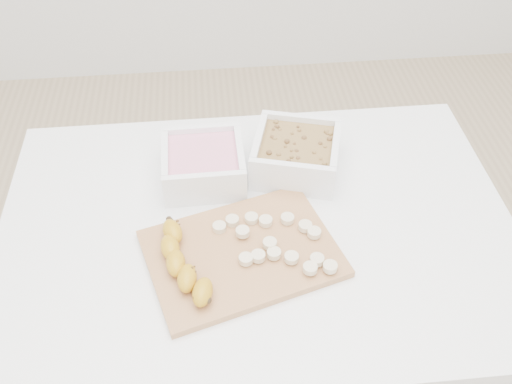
{
  "coord_description": "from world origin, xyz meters",
  "views": [
    {
      "loc": [
        -0.08,
        -0.74,
        1.57
      ],
      "look_at": [
        0.0,
        0.03,
        0.81
      ],
      "focal_mm": 40.0,
      "sensor_mm": 36.0,
      "label": 1
    }
  ],
  "objects": [
    {
      "name": "bowl_granola",
      "position": [
        0.1,
        0.16,
        0.79
      ],
      "size": [
        0.21,
        0.21,
        0.08
      ],
      "color": "white",
      "rests_on": "table"
    },
    {
      "name": "banana",
      "position": [
        -0.14,
        -0.11,
        0.78
      ],
      "size": [
        0.08,
        0.2,
        0.03
      ],
      "primitive_type": null,
      "rotation": [
        0.0,
        0.0,
        0.14
      ],
      "color": "#BB8515",
      "rests_on": "cutting_board"
    },
    {
      "name": "bowl_yogurt",
      "position": [
        -0.1,
        0.15,
        0.79
      ],
      "size": [
        0.17,
        0.17,
        0.08
      ],
      "color": "white",
      "rests_on": "table"
    },
    {
      "name": "banana_slices",
      "position": [
        0.03,
        -0.06,
        0.77
      ],
      "size": [
        0.21,
        0.16,
        0.02
      ],
      "color": "beige",
      "rests_on": "cutting_board"
    },
    {
      "name": "table",
      "position": [
        0.0,
        0.0,
        0.65
      ],
      "size": [
        1.0,
        0.7,
        0.75
      ],
      "color": "white",
      "rests_on": "ground"
    },
    {
      "name": "cutting_board",
      "position": [
        -0.04,
        -0.07,
        0.76
      ],
      "size": [
        0.39,
        0.33,
        0.01
      ],
      "primitive_type": "cube",
      "rotation": [
        0.0,
        0.0,
        0.29
      ],
      "color": "#B37D4D",
      "rests_on": "table"
    }
  ]
}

